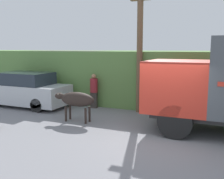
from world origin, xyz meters
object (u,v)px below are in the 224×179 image
(parked_suv, at_px, (25,90))
(pedestrian_on_hill, at_px, (94,90))
(utility_pole, at_px, (140,48))
(brown_cow, at_px, (76,100))

(parked_suv, height_order, pedestrian_on_hill, parked_suv)
(parked_suv, relative_size, pedestrian_on_hill, 2.75)
(parked_suv, distance_m, utility_pole, 6.35)
(brown_cow, relative_size, utility_pole, 0.31)
(parked_suv, height_order, utility_pole, utility_pole)
(parked_suv, bearing_deg, pedestrian_on_hill, 20.25)
(parked_suv, xyz_separation_m, pedestrian_on_hill, (3.51, 1.05, 0.09))
(brown_cow, bearing_deg, utility_pole, 46.53)
(brown_cow, bearing_deg, pedestrian_on_hill, 93.11)
(parked_suv, relative_size, utility_pole, 0.81)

